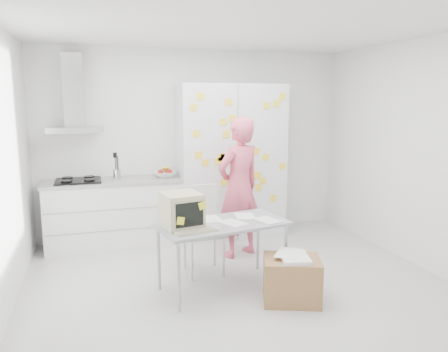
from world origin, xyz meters
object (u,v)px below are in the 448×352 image
object	(u,v)px
chair	(202,224)
cardboard_box	(292,279)
person	(239,188)
desk	(197,217)

from	to	relation	value
chair	cardboard_box	bearing A→B (deg)	-57.62
person	cardboard_box	xyz separation A→B (m)	(0.08, -1.39, -0.66)
desk	chair	world-z (taller)	desk
person	chair	distance (m)	0.76
desk	cardboard_box	world-z (taller)	desk
person	chair	bearing A→B (deg)	10.12
cardboard_box	person	bearing A→B (deg)	93.49
cardboard_box	desk	bearing A→B (deg)	151.07
desk	person	bearing A→B (deg)	39.58
person	cardboard_box	world-z (taller)	person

